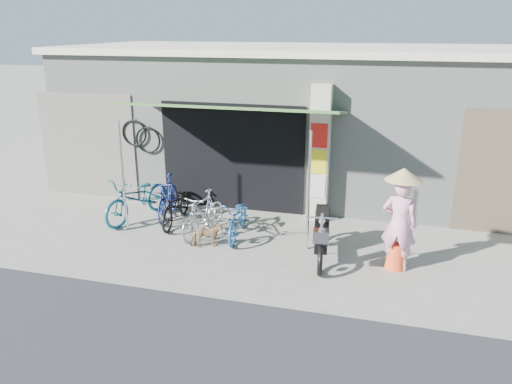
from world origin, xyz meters
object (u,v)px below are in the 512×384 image
(bike_silver, at_px, (203,214))
(bike_blue, at_px, (168,197))
(bike_teal, at_px, (138,198))
(bike_navy, at_px, (238,218))
(street_dog, at_px, (207,236))
(bike_black, at_px, (176,205))
(moped, at_px, (322,233))
(nun, at_px, (399,220))

(bike_silver, bearing_deg, bike_blue, 157.56)
(bike_teal, relative_size, bike_blue, 1.23)
(bike_navy, height_order, street_dog, bike_navy)
(bike_blue, relative_size, street_dog, 2.65)
(bike_black, relative_size, bike_navy, 1.04)
(moped, height_order, nun, nun)
(bike_blue, height_order, street_dog, bike_blue)
(bike_teal, bearing_deg, bike_silver, 0.50)
(bike_teal, distance_m, bike_navy, 2.48)
(moped, bearing_deg, street_dog, 177.22)
(bike_silver, distance_m, moped, 2.54)
(bike_navy, height_order, nun, nun)
(street_dog, height_order, moped, moped)
(bike_silver, bearing_deg, bike_navy, 19.26)
(moped, bearing_deg, bike_navy, 157.34)
(bike_teal, distance_m, bike_blue, 0.65)
(bike_blue, height_order, nun, nun)
(bike_silver, xyz_separation_m, moped, (2.50, -0.41, 0.02))
(bike_black, xyz_separation_m, bike_navy, (1.53, -0.36, -0.02))
(bike_silver, relative_size, nun, 0.84)
(bike_blue, xyz_separation_m, bike_silver, (1.15, -0.76, -0.00))
(bike_blue, bearing_deg, bike_teal, -162.47)
(bike_teal, distance_m, bike_black, 0.93)
(bike_navy, distance_m, moped, 1.85)
(bike_navy, bearing_deg, bike_silver, -177.37)
(bike_teal, relative_size, bike_black, 1.20)
(bike_blue, distance_m, moped, 3.83)
(bike_blue, relative_size, bike_silver, 1.00)
(bike_teal, height_order, nun, nun)
(street_dog, distance_m, moped, 2.24)
(bike_navy, height_order, moped, moped)
(bike_black, distance_m, nun, 4.79)
(bike_black, bearing_deg, bike_navy, -17.39)
(bike_teal, relative_size, moped, 1.02)
(bike_black, bearing_deg, street_dog, -47.33)
(street_dog, bearing_deg, bike_silver, 3.55)
(bike_teal, relative_size, street_dog, 3.27)
(nun, bearing_deg, moped, 7.61)
(bike_blue, relative_size, bike_black, 0.97)
(bike_blue, distance_m, nun, 5.19)
(bike_black, distance_m, street_dog, 1.50)
(street_dog, height_order, nun, nun)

